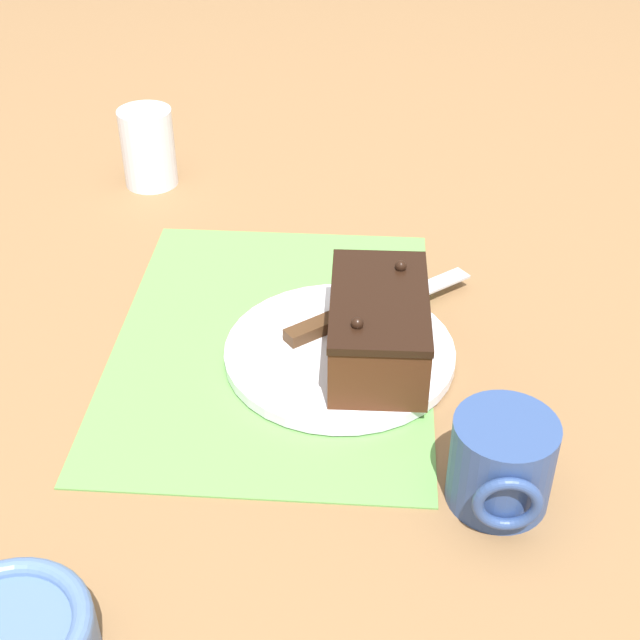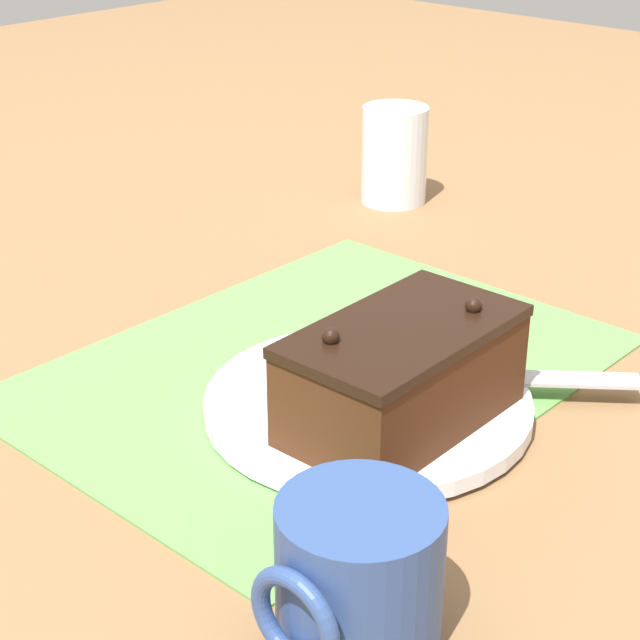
{
  "view_description": "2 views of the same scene",
  "coord_description": "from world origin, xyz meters",
  "px_view_note": "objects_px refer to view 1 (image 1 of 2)",
  "views": [
    {
      "loc": [
        0.76,
        0.1,
        0.59
      ],
      "look_at": [
        0.0,
        0.05,
        0.03
      ],
      "focal_mm": 50.0,
      "sensor_mm": 36.0,
      "label": 1
    },
    {
      "loc": [
        0.56,
        0.51,
        0.41
      ],
      "look_at": [
        0.04,
        0.04,
        0.07
      ],
      "focal_mm": 60.0,
      "sensor_mm": 36.0,
      "label": 2
    }
  ],
  "objects_px": {
    "drinking_glass": "(148,148)",
    "serving_knife": "(350,317)",
    "chocolate_cake": "(378,327)",
    "cake_plate": "(340,353)",
    "coffee_mug": "(502,464)"
  },
  "relations": [
    {
      "from": "cake_plate",
      "to": "chocolate_cake",
      "type": "relative_size",
      "value": 1.38
    },
    {
      "from": "cake_plate",
      "to": "chocolate_cake",
      "type": "height_order",
      "value": "chocolate_cake"
    },
    {
      "from": "cake_plate",
      "to": "coffee_mug",
      "type": "bearing_deg",
      "value": 38.46
    },
    {
      "from": "serving_knife",
      "to": "chocolate_cake",
      "type": "bearing_deg",
      "value": -11.86
    },
    {
      "from": "serving_knife",
      "to": "drinking_glass",
      "type": "distance_m",
      "value": 0.45
    },
    {
      "from": "serving_knife",
      "to": "coffee_mug",
      "type": "xyz_separation_m",
      "value": [
        0.24,
        0.14,
        0.02
      ]
    },
    {
      "from": "drinking_glass",
      "to": "coffee_mug",
      "type": "distance_m",
      "value": 0.72
    },
    {
      "from": "chocolate_cake",
      "to": "drinking_glass",
      "type": "distance_m",
      "value": 0.52
    },
    {
      "from": "drinking_glass",
      "to": "serving_knife",
      "type": "bearing_deg",
      "value": 41.25
    },
    {
      "from": "cake_plate",
      "to": "serving_knife",
      "type": "xyz_separation_m",
      "value": [
        -0.05,
        0.01,
        0.01
      ]
    },
    {
      "from": "coffee_mug",
      "to": "drinking_glass",
      "type": "bearing_deg",
      "value": -142.79
    },
    {
      "from": "chocolate_cake",
      "to": "drinking_glass",
      "type": "height_order",
      "value": "drinking_glass"
    },
    {
      "from": "chocolate_cake",
      "to": "drinking_glass",
      "type": "xyz_separation_m",
      "value": [
        -0.4,
        -0.33,
        0.0
      ]
    },
    {
      "from": "drinking_glass",
      "to": "chocolate_cake",
      "type": "bearing_deg",
      "value": 39.38
    },
    {
      "from": "coffee_mug",
      "to": "cake_plate",
      "type": "bearing_deg",
      "value": -141.54
    }
  ]
}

